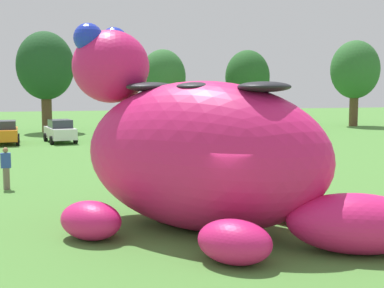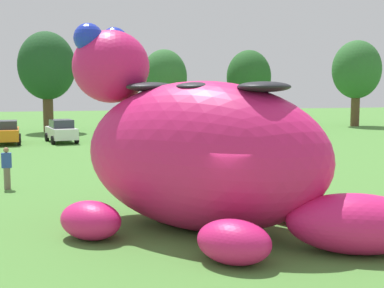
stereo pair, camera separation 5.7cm
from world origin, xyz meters
name	(u,v)px [view 1 (the left image)]	position (x,y,z in m)	size (l,w,h in m)	color
ground_plane	(246,240)	(0.00, 0.00, 0.00)	(160.00, 160.00, 0.00)	#4C8438
giant_inflatable_creature	(202,154)	(-0.83, 1.40, 2.21)	(10.98, 8.87, 6.04)	#E01E6B
car_orange	(5,132)	(-8.33, 26.67, 0.86)	(2.12, 4.19, 1.72)	orange
car_white	(60,131)	(-4.46, 26.76, 0.86)	(2.49, 4.34, 1.72)	white
car_silver	(114,129)	(-0.39, 27.40, 0.86)	(1.95, 4.10, 1.72)	#B7BABF
box_truck	(203,118)	(6.89, 27.43, 1.60)	(2.41, 6.43, 2.95)	#B2231E
tree_mid_left	(45,66)	(-5.49, 36.52, 6.02)	(5.19, 5.19, 9.21)	brown
tree_centre_left	(163,78)	(5.20, 35.13, 5.03)	(4.34, 4.34, 7.69)	brown
tree_centre	(247,78)	(13.71, 35.01, 5.09)	(4.38, 4.38, 7.78)	brown
tree_centre_right	(355,70)	(26.09, 35.54, 5.93)	(5.11, 5.11, 9.07)	brown
spectator_near_inflatable	(214,174)	(0.85, 5.55, 0.85)	(0.38, 0.26, 1.71)	#2D334C
spectator_mid_field	(160,136)	(2.01, 21.16, 0.85)	(0.38, 0.26, 1.71)	#2D334C
spectator_by_cars	(6,169)	(-6.81, 9.01, 0.85)	(0.38, 0.26, 1.71)	#726656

